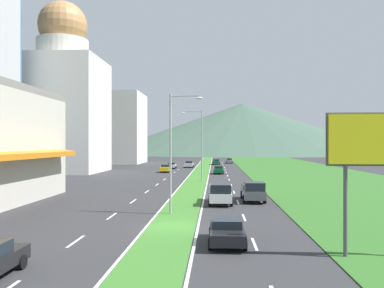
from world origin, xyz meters
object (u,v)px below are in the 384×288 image
at_px(street_lamp_mid, 200,141).
at_px(car_0, 216,162).
at_px(street_lamp_near, 174,146).
at_px(car_4, 172,165).
at_px(pickup_truck_1, 220,194).
at_px(car_7, 229,161).
at_px(car_3, 219,170).
at_px(car_5, 189,164).
at_px(pickup_truck_0, 253,191).
at_px(car_2, 166,168).
at_px(car_6, 227,231).

xyz_separation_m(street_lamp_mid, car_0, (2.57, 48.89, -5.28)).
bearing_deg(street_lamp_mid, street_lamp_near, -92.11).
distance_m(car_4, pickup_truck_1, 53.80).
bearing_deg(street_lamp_near, car_7, 84.96).
bearing_deg(pickup_truck_1, car_3, 179.75).
bearing_deg(car_5, pickup_truck_0, -169.86).
height_order(car_2, pickup_truck_1, pickup_truck_1).
bearing_deg(pickup_truck_1, car_5, -173.34).
distance_m(street_lamp_mid, pickup_truck_1, 22.44).
height_order(street_lamp_near, car_6, street_lamp_near).
relative_size(street_lamp_mid, pickup_truck_1, 1.97).
relative_size(car_7, pickup_truck_1, 0.82).
height_order(street_lamp_near, pickup_truck_1, street_lamp_near).
xyz_separation_m(street_lamp_mid, car_7, (6.39, 56.60, -5.31)).
bearing_deg(car_2, car_5, -12.63).
bearing_deg(car_0, car_5, -25.99).
distance_m(car_5, car_6, 72.24).
height_order(street_lamp_mid, car_3, street_lamp_mid).
xyz_separation_m(car_0, car_6, (0.37, -85.20, -0.05)).
bearing_deg(car_5, street_lamp_near, -177.35).
relative_size(car_2, pickup_truck_0, 0.87).
bearing_deg(car_0, car_6, 0.25).
xyz_separation_m(street_lamp_mid, car_6, (2.95, -36.31, -5.33)).
bearing_deg(car_6, car_2, -169.38).
distance_m(street_lamp_near, car_7, 84.26).
relative_size(car_4, car_5, 0.99).
distance_m(car_0, car_3, 33.08).
bearing_deg(car_4, car_6, -171.13).
xyz_separation_m(car_7, pickup_truck_0, (-0.40, -76.35, 0.24)).
height_order(car_3, pickup_truck_1, pickup_truck_1).
bearing_deg(car_5, street_lamp_mid, -173.73).
xyz_separation_m(car_4, car_5, (3.67, 4.48, 0.06)).
height_order(street_lamp_near, car_7, street_lamp_near).
distance_m(car_0, pickup_truck_1, 70.57).
relative_size(car_3, car_4, 0.97).
bearing_deg(car_2, pickup_truck_1, -165.96).
distance_m(car_2, car_7, 39.62).
height_order(street_lamp_mid, car_6, street_lamp_mid).
distance_m(car_0, car_2, 31.08).
relative_size(street_lamp_near, pickup_truck_0, 1.78).
height_order(car_5, pickup_truck_1, pickup_truck_1).
height_order(street_lamp_mid, car_2, street_lamp_mid).
height_order(car_2, car_5, car_2).
bearing_deg(pickup_truck_0, car_4, -165.06).
xyz_separation_m(car_0, car_5, (-6.48, -13.29, 0.01)).
height_order(street_lamp_near, car_4, street_lamp_near).
bearing_deg(car_6, pickup_truck_1, -179.34).
bearing_deg(car_5, car_4, 140.68).
bearing_deg(car_2, car_3, -109.43).
distance_m(car_0, car_7, 8.60).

